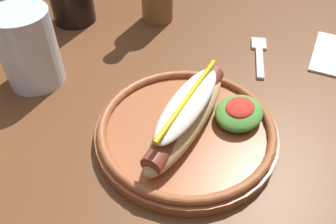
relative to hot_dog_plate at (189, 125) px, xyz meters
name	(u,v)px	position (x,y,z in m)	size (l,w,h in m)	color
dining_table	(154,134)	(0.04, 0.09, -0.12)	(1.40, 0.87, 0.74)	brown
hot_dog_plate	(189,125)	(0.00, 0.00, 0.00)	(0.24, 0.24, 0.08)	#9E5633
fork	(259,54)	(0.23, 0.00, -0.02)	(0.12, 0.07, 0.00)	silver
water_cup	(28,48)	(-0.04, 0.27, 0.04)	(0.09, 0.09, 0.12)	silver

